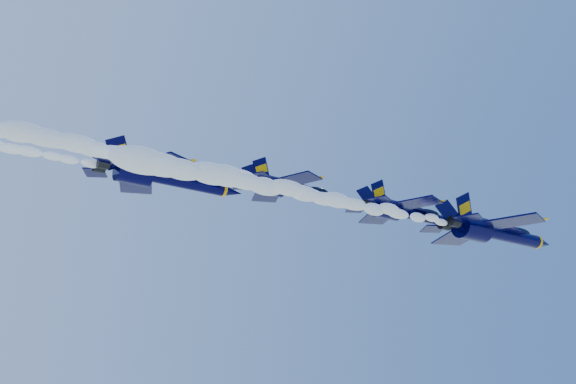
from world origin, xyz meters
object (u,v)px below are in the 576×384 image
jet_lead (494,232)px  jet_third (292,189)px  jet_fourth (164,177)px  jet_second (406,212)px

jet_lead → jet_third: (-20.67, 15.02, 6.08)m
jet_lead → jet_fourth: size_ratio=1.01×
jet_second → jet_third: bearing=133.0°
jet_third → jet_fourth: bearing=159.4°
jet_second → jet_third: jet_third is taller
jet_third → jet_lead: bearing=-36.0°
jet_second → jet_third: 15.10m
jet_second → jet_third: (-9.88, 10.61, 4.20)m
jet_lead → jet_fourth: 42.27m
jet_second → jet_fourth: jet_fourth is taller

